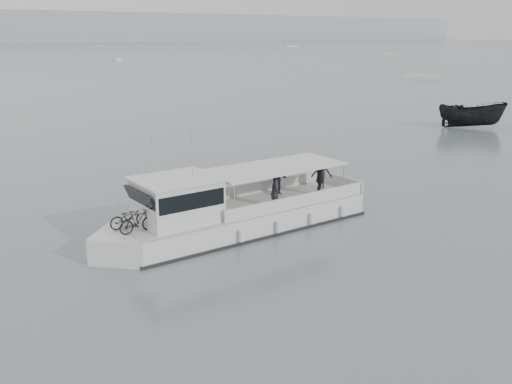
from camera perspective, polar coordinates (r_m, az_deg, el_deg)
ground at (r=24.93m, az=-10.98°, el=-4.08°), size 1400.00×1400.00×0.00m
tour_boat at (r=24.15m, az=-3.13°, el=-2.24°), size 12.85×3.41×5.38m
dark_motorboat at (r=55.36m, az=20.80°, el=7.21°), size 6.07×5.60×2.33m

